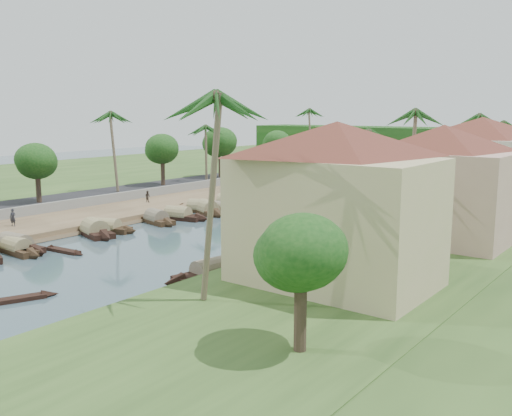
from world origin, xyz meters
The scene contains 44 objects.
ground centered at (0.00, 0.00, 0.00)m, with size 220.00×220.00×0.00m, color #3A4F58.
left_bank centered at (-16.00, 20.00, 0.40)m, with size 10.00×180.00×0.80m, color brown.
right_bank centered at (19.00, 20.00, 0.60)m, with size 16.00×180.00×1.20m, color #2B461C.
road centered at (-24.50, 20.00, 0.70)m, with size 8.00×180.00×1.40m, color black.
retaining_wall centered at (-20.20, 20.00, 1.35)m, with size 0.40×180.00×1.10m, color slate.
far_left_fill centered at (-51.00, 20.00, 0.68)m, with size 45.00×220.00×1.35m, color #2B461C.
treeline centered at (0.00, 100.00, 4.00)m, with size 120.00×14.00×8.00m.
bridge centered at (0.00, 72.00, 1.72)m, with size 28.00×4.00×2.40m.
building_near centered at (18.99, -2.00, 6.38)m, with size 14.85×14.85×10.20m.
building_mid centered at (19.99, 14.00, 6.13)m, with size 14.11×14.11×9.70m.
building_far centered at (18.99, 28.00, 6.38)m, with size 15.59×15.59×10.20m.
sampan_2 centered at (-8.70, -7.67, 0.41)m, with size 7.46×1.89×1.99m.
sampan_3 centered at (-9.59, -7.32, 0.42)m, with size 8.46×2.41×2.24m.
sampan_4 centered at (-9.46, 2.55, 0.41)m, with size 6.82×3.44×1.95m.
sampan_5 centered at (-9.26, 0.80, 0.42)m, with size 7.86×3.97×2.42m.
sampan_6 centered at (-9.10, 8.73, 0.41)m, with size 7.35×3.27×2.16m.
sampan_7 centered at (-8.77, 11.67, 0.41)m, with size 8.21×3.35×2.15m.
sampan_8 centered at (-8.60, 16.36, 0.42)m, with size 7.75×4.63×2.35m.
sampan_9 centered at (-8.40, 17.86, 0.41)m, with size 7.32×3.34×1.88m.
sampan_10 centered at (-10.03, 16.67, 0.42)m, with size 8.23×4.18×2.23m.
sampan_11 centered at (-9.49, 21.72, 0.42)m, with size 9.00×5.28×2.52m.
sampan_12 centered at (-9.00, 26.25, 0.42)m, with size 9.55×4.42×2.24m.
sampan_13 centered at (-9.98, 33.18, 0.41)m, with size 7.23×2.53×1.98m.
sampan_14 centered at (9.42, -2.91, 0.41)m, with size 3.12×8.68×2.09m.
sampan_15 centered at (8.81, 10.05, 0.41)m, with size 2.57×8.13×2.15m.
sampan_16 centered at (10.19, 25.60, 0.41)m, with size 1.97×7.62×1.89m.
canoe_0 centered at (2.83, -14.84, 0.10)m, with size 3.04×5.93×0.80m.
canoe_1 centered at (-5.76, -5.07, 0.10)m, with size 4.92×1.26×0.79m.
canoe_2 centered at (-7.50, 22.96, 0.10)m, with size 6.07×3.38×0.91m.
palm_0 centered at (15.00, -9.56, 12.55)m, with size 3.20×3.20×13.18m.
palm_1 centered at (16.00, 7.99, 10.16)m, with size 3.20×3.20×10.72m.
palm_2 centered at (15.00, 19.58, 11.70)m, with size 3.20×3.20×12.32m.
palm_3 centered at (16.00, 36.50, 11.20)m, with size 3.20×3.20×11.80m.
palm_5 centered at (-24.00, 15.49, 11.45)m, with size 3.20×3.20×11.84m.
palm_6 centered at (-22.00, 30.93, 9.48)m, with size 3.20×3.20×9.81m.
palm_7 centered at (14.00, 55.21, 10.12)m, with size 3.20×3.20×10.68m.
palm_8 centered at (-20.50, 58.37, 11.89)m, with size 3.20×3.20×12.30m.
tree_2 centered at (-24.00, 4.07, 6.15)m, with size 4.66×4.66×6.74m.
tree_3 centered at (-24.00, 23.86, 6.51)m, with size 4.77×4.77×7.16m.
tree_4 centered at (-24.00, 36.44, 6.91)m, with size 5.39×5.39×7.81m.
tree_5 centered at (-24.00, 52.11, 6.22)m, with size 4.74×4.74×6.85m.
tree_7 centered at (23.00, -12.05, 5.68)m, with size 3.97×3.97×6.21m.
person_near centered at (-16.08, -3.74, 1.67)m, with size 0.64×0.42×1.74m, color #25262D.
person_far centered at (-16.86, 14.48, 1.51)m, with size 0.69×0.54×1.42m, color #322923.
Camera 1 is at (36.41, -32.84, 12.06)m, focal length 40.00 mm.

